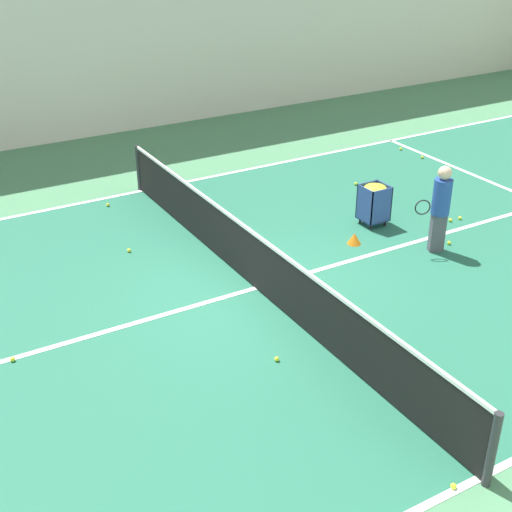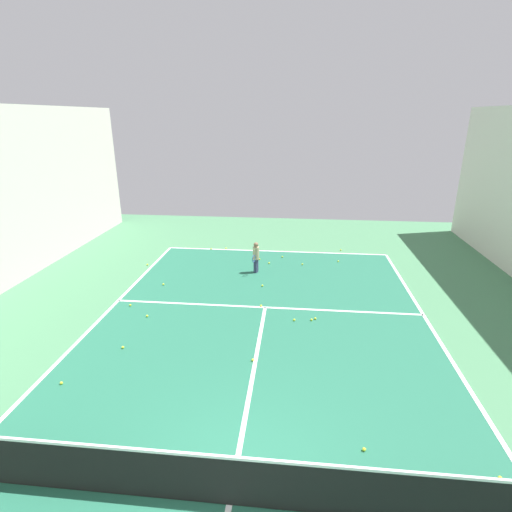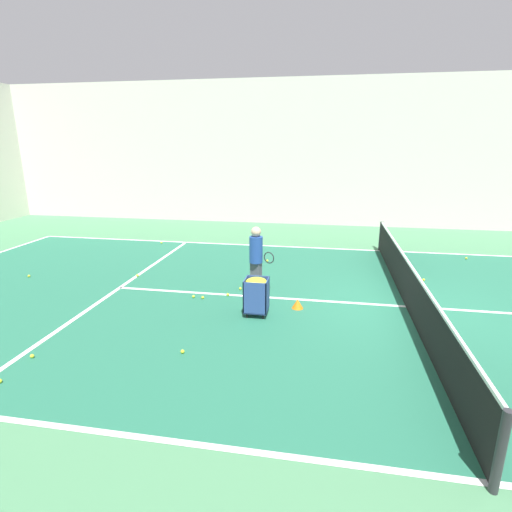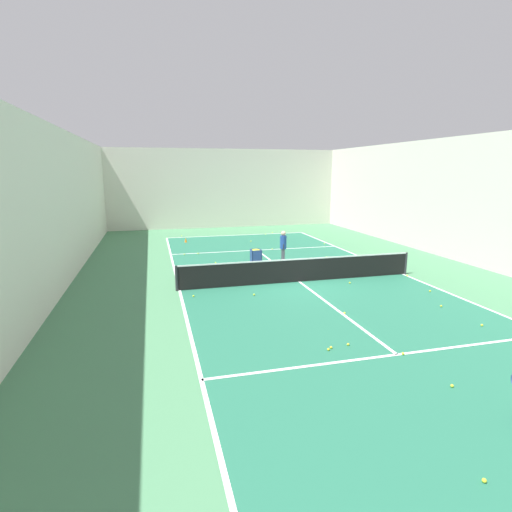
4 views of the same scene
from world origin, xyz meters
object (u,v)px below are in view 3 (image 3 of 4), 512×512
object	(u,v)px
tennis_net	(408,285)
training_cone_0	(298,304)
coach_at_net	(256,255)
ball_cart	(256,290)

from	to	relation	value
tennis_net	training_cone_0	xyz separation A→B (m)	(-0.51, 2.37, -0.40)
coach_at_net	training_cone_0	distance (m)	1.65
coach_at_net	training_cone_0	world-z (taller)	coach_at_net
ball_cart	tennis_net	bearing A→B (deg)	-72.33
tennis_net	coach_at_net	bearing A→B (deg)	82.84
coach_at_net	ball_cart	distance (m)	1.52
tennis_net	ball_cart	xyz separation A→B (m)	(-1.02, 3.20, 0.06)
coach_at_net	ball_cart	xyz separation A→B (m)	(-1.46, -0.26, -0.35)
coach_at_net	ball_cart	size ratio (longest dim) A/B	1.95
tennis_net	ball_cart	world-z (taller)	tennis_net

